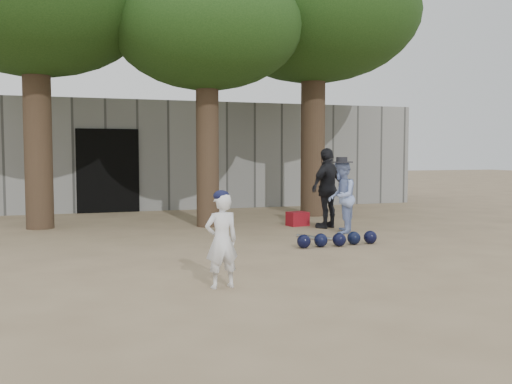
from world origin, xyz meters
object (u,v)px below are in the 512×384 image
object	(u,v)px
spectator_dark	(328,188)
red_bag	(298,219)
spectator_blue	(341,197)
boy_player	(222,241)

from	to	relation	value
spectator_dark	red_bag	world-z (taller)	spectator_dark
red_bag	spectator_blue	bearing A→B (deg)	-74.03
boy_player	red_bag	bearing A→B (deg)	-128.00
spectator_blue	boy_player	bearing A→B (deg)	-10.76
spectator_blue	spectator_dark	distance (m)	0.81
spectator_blue	spectator_dark	bearing A→B (deg)	-153.72
spectator_blue	red_bag	bearing A→B (deg)	-131.36
boy_player	spectator_blue	size ratio (longest dim) A/B	0.78
spectator_blue	red_bag	xyz separation A→B (m)	(-0.37, 1.31, -0.56)
red_bag	boy_player	bearing A→B (deg)	-121.80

